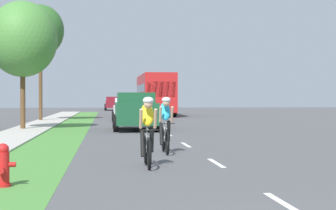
{
  "coord_description": "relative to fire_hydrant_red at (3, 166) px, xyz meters",
  "views": [
    {
      "loc": [
        -2.6,
        -4.28,
        1.57
      ],
      "look_at": [
        0.07,
        19.83,
        1.23
      ],
      "focal_mm": 59.35,
      "sensor_mm": 36.0,
      "label": 1
    }
  ],
  "objects": [
    {
      "name": "sidewalk_concrete",
      "position": [
        -1.91,
        14.33,
        -0.37
      ],
      "size": [
        1.93,
        70.0,
        0.1
      ],
      "primitive_type": "cube",
      "color": "#B2ADA3",
      "rests_on": "ground_plane"
    },
    {
      "name": "sedan_white",
      "position": [
        3.15,
        26.68,
        0.4
      ],
      "size": [
        1.98,
        4.3,
        1.52
      ],
      "color": "silver",
      "rests_on": "ground_plane"
    },
    {
      "name": "cyclist_lead",
      "position": [
        2.72,
        2.46,
        0.44
      ],
      "size": [
        0.42,
        1.72,
        1.58
      ],
      "color": "black",
      "rests_on": "ground_plane"
    },
    {
      "name": "street_tree_far",
      "position": [
        -2.56,
        27.67,
        5.62
      ],
      "size": [
        3.11,
        3.11,
        7.73
      ],
      "color": "brown",
      "rests_on": "ground_plane"
    },
    {
      "name": "fire_hydrant_red",
      "position": [
        0.0,
        0.0,
        0.0
      ],
      "size": [
        0.44,
        0.38,
        0.76
      ],
      "color": "red",
      "rests_on": "ground_plane"
    },
    {
      "name": "ground_plane",
      "position": [
        4.41,
        14.33,
        -0.37
      ],
      "size": [
        120.0,
        120.0,
        0.0
      ],
      "primitive_type": "plane",
      "color": "#4C4C4F"
    },
    {
      "name": "street_tree_near",
      "position": [
        -2.24,
        17.55,
        4.01
      ],
      "size": [
        3.35,
        3.35,
        6.24
      ],
      "color": "brown",
      "rests_on": "ground_plane"
    },
    {
      "name": "cyclist_trailing",
      "position": [
        3.44,
        5.48,
        0.44
      ],
      "size": [
        0.42,
        1.72,
        1.58
      ],
      "color": "black",
      "rests_on": "ground_plane"
    },
    {
      "name": "pickup_maroon",
      "position": [
        2.67,
        57.14,
        0.46
      ],
      "size": [
        2.22,
        5.1,
        1.64
      ],
      "color": "maroon",
      "rests_on": "ground_plane"
    },
    {
      "name": "grass_verge",
      "position": [
        0.0,
        14.33,
        -0.37
      ],
      "size": [
        1.9,
        70.0,
        0.01
      ],
      "primitive_type": "cube",
      "color": "#478438",
      "rests_on": "ground_plane"
    },
    {
      "name": "suv_dark_green",
      "position": [
        3.18,
        16.66,
        0.58
      ],
      "size": [
        2.15,
        4.7,
        1.79
      ],
      "color": "#194C2D",
      "rests_on": "ground_plane"
    },
    {
      "name": "bus_red",
      "position": [
        5.97,
        37.85,
        1.61
      ],
      "size": [
        2.78,
        11.6,
        3.48
      ],
      "color": "red",
      "rests_on": "ground_plane"
    },
    {
      "name": "lane_markings_center",
      "position": [
        4.41,
        18.33,
        -0.37
      ],
      "size": [
        0.12,
        52.71,
        0.01
      ],
      "color": "white",
      "rests_on": "ground_plane"
    }
  ]
}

